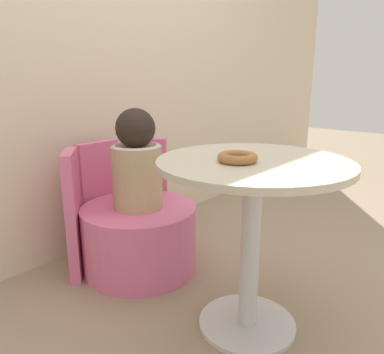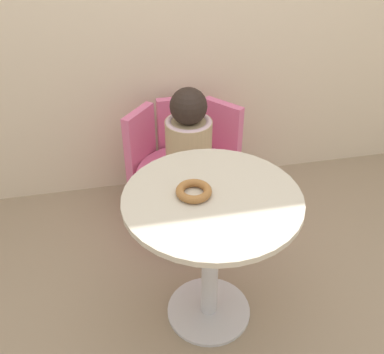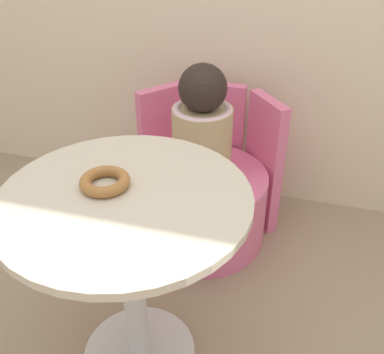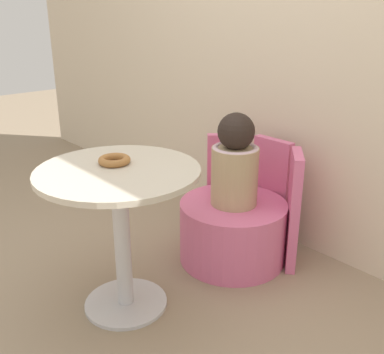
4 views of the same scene
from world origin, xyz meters
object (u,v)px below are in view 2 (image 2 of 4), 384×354
Objects in this scene: round_table at (211,230)px; child_figure at (189,136)px; tub_chair at (189,196)px; donut at (194,191)px.

child_figure is (0.04, 0.69, 0.05)m from round_table.
child_figure is at bearing 0.00° from tub_chair.
child_figure is (0.00, 0.00, 0.40)m from tub_chair.
donut reaches higher than round_table.
tub_chair is at bearing 180.00° from child_figure.
child_figure is 3.50× the size of donut.
round_table is at bearing -93.62° from tub_chair.
child_figure is 0.68m from donut.
round_table is 0.20m from donut.
tub_chair is 0.40m from child_figure.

